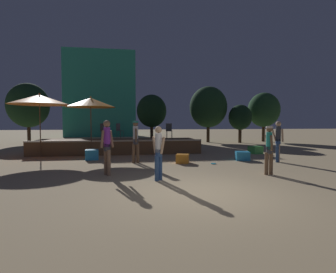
# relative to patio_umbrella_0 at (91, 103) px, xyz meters

# --- Properties ---
(ground_plane) EXTENTS (120.00, 120.00, 0.00)m
(ground_plane) POSITION_rel_patio_umbrella_0_xyz_m (3.71, -8.02, -2.83)
(ground_plane) COLOR tan
(wooden_deck) EXTENTS (9.44, 3.10, 0.82)m
(wooden_deck) POSITION_rel_patio_umbrella_0_xyz_m (1.34, 1.58, -2.46)
(wooden_deck) COLOR brown
(wooden_deck) RESTS_ON ground
(patio_umbrella_0) EXTENTS (2.58, 2.58, 3.16)m
(patio_umbrella_0) POSITION_rel_patio_umbrella_0_xyz_m (0.00, 0.00, 0.00)
(patio_umbrella_0) COLOR brown
(patio_umbrella_0) RESTS_ON ground
(patio_umbrella_1) EXTENTS (2.96, 2.96, 3.27)m
(patio_umbrella_1) POSITION_rel_patio_umbrella_0_xyz_m (-2.50, -0.12, 0.11)
(patio_umbrella_1) COLOR brown
(patio_umbrella_1) RESTS_ON ground
(cube_seat_0) EXTENTS (0.68, 0.68, 0.48)m
(cube_seat_0) POSITION_rel_patio_umbrella_0_xyz_m (0.21, -1.45, -2.59)
(cube_seat_0) COLOR #2D9EDB
(cube_seat_0) RESTS_ON ground
(cube_seat_1) EXTENTS (0.74, 0.74, 0.42)m
(cube_seat_1) POSITION_rel_patio_umbrella_0_xyz_m (9.16, -0.35, -2.62)
(cube_seat_1) COLOR #4CC651
(cube_seat_1) RESTS_ON ground
(cube_seat_2) EXTENTS (0.68, 0.68, 0.39)m
(cube_seat_2) POSITION_rel_patio_umbrella_0_xyz_m (4.28, -3.16, -2.63)
(cube_seat_2) COLOR orange
(cube_seat_2) RESTS_ON ground
(cube_seat_3) EXTENTS (0.76, 0.76, 0.41)m
(cube_seat_3) POSITION_rel_patio_umbrella_0_xyz_m (7.27, -2.73, -2.63)
(cube_seat_3) COLOR #2D9EDB
(cube_seat_3) RESTS_ON ground
(person_0) EXTENTS (0.31, 0.53, 1.86)m
(person_0) POSITION_rel_patio_umbrella_0_xyz_m (2.25, -2.81, -1.76)
(person_0) COLOR brown
(person_0) RESTS_ON ground
(person_1) EXTENTS (0.44, 0.43, 1.83)m
(person_1) POSITION_rel_patio_umbrella_0_xyz_m (8.58, -3.53, -1.81)
(person_1) COLOR #2D4C7F
(person_1) RESTS_ON ground
(person_2) EXTENTS (0.29, 0.49, 1.66)m
(person_2) POSITION_rel_patio_umbrella_0_xyz_m (6.64, -6.12, -1.90)
(person_2) COLOR brown
(person_2) RESTS_ON ground
(person_3) EXTENTS (0.40, 0.42, 1.67)m
(person_3) POSITION_rel_patio_umbrella_0_xyz_m (2.82, -6.43, -1.94)
(person_3) COLOR #2D4C7F
(person_3) RESTS_ON ground
(person_4) EXTENTS (0.47, 0.37, 1.85)m
(person_4) POSITION_rel_patio_umbrella_0_xyz_m (1.21, -5.33, -1.79)
(person_4) COLOR #997051
(person_4) RESTS_ON ground
(bistro_chair_0) EXTENTS (0.48, 0.48, 0.90)m
(bistro_chair_0) POSITION_rel_patio_umbrella_0_xyz_m (1.40, 2.39, -1.46)
(bistro_chair_0) COLOR #47474C
(bistro_chair_0) RESTS_ON wooden_deck
(bistro_chair_1) EXTENTS (0.45, 0.45, 0.90)m
(bistro_chair_1) POSITION_rel_patio_umbrella_0_xyz_m (0.52, 1.29, -1.46)
(bistro_chair_1) COLOR #2D3338
(bistro_chair_1) RESTS_ON wooden_deck
(bistro_chair_2) EXTENTS (0.40, 0.40, 0.90)m
(bistro_chair_2) POSITION_rel_patio_umbrella_0_xyz_m (4.37, 1.11, -1.46)
(bistro_chair_2) COLOR #2D3338
(bistro_chair_2) RESTS_ON wooden_deck
(frisbee_disc) EXTENTS (0.22, 0.22, 0.03)m
(frisbee_disc) POSITION_rel_patio_umbrella_0_xyz_m (5.54, -3.63, -2.81)
(frisbee_disc) COLOR #33B2D8
(frisbee_disc) RESTS_ON ground
(background_tree_0) EXTENTS (2.01, 2.01, 3.34)m
(background_tree_0) POSITION_rel_patio_umbrella_0_xyz_m (11.71, 7.39, -0.61)
(background_tree_0) COLOR #3D2B1C
(background_tree_0) RESTS_ON ground
(background_tree_1) EXTENTS (3.39, 3.39, 5.10)m
(background_tree_1) POSITION_rel_patio_umbrella_0_xyz_m (-6.36, 9.50, 0.39)
(background_tree_1) COLOR #3D2B1C
(background_tree_1) RESTS_ON ground
(background_tree_2) EXTENTS (3.34, 3.34, 5.01)m
(background_tree_2) POSITION_rel_patio_umbrella_0_xyz_m (9.13, 8.42, 0.33)
(background_tree_2) COLOR #3D2B1C
(background_tree_2) RESTS_ON ground
(background_tree_3) EXTENTS (2.67, 2.67, 4.29)m
(background_tree_3) POSITION_rel_patio_umbrella_0_xyz_m (4.10, 9.34, -0.02)
(background_tree_3) COLOR #3D2B1C
(background_tree_3) RESTS_ON ground
(background_tree_4) EXTENTS (2.90, 2.90, 4.55)m
(background_tree_4) POSITION_rel_patio_umbrella_0_xyz_m (14.50, 8.43, 0.12)
(background_tree_4) COLOR #3D2B1C
(background_tree_4) RESTS_ON ground
(distant_building) EXTENTS (8.70, 4.15, 10.70)m
(distant_building) POSITION_rel_patio_umbrella_0_xyz_m (-1.36, 20.61, 2.52)
(distant_building) COLOR teal
(distant_building) RESTS_ON ground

